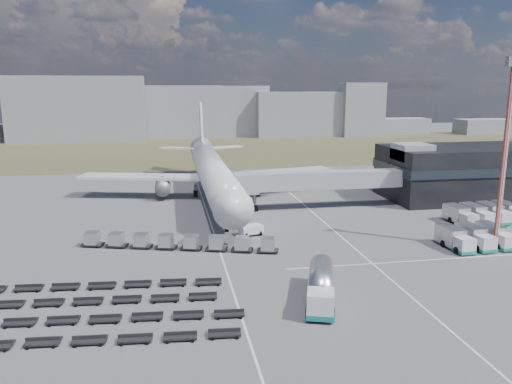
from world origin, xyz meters
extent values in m
plane|color=#565659|center=(0.00, 0.00, 0.00)|extent=(420.00, 420.00, 0.00)
cube|color=#454029|center=(0.00, 110.00, 0.01)|extent=(420.00, 90.00, 0.01)
cube|color=silver|center=(-2.00, 5.00, 0.01)|extent=(0.25, 110.00, 0.01)
cube|color=silver|center=(16.00, 5.00, 0.01)|extent=(0.25, 110.00, 0.01)
cube|color=silver|center=(25.00, -8.00, 0.01)|extent=(40.00, 0.25, 0.01)
cube|color=black|center=(48.00, 24.00, 5.00)|extent=(30.00, 16.00, 10.00)
cube|color=#262D38|center=(48.00, 24.00, 6.20)|extent=(30.40, 16.40, 1.60)
cube|color=#939399|center=(36.00, 22.00, 9.50)|extent=(6.00, 6.00, 3.00)
cube|color=#939399|center=(18.10, 20.50, 5.10)|extent=(29.80, 3.00, 3.00)
cube|color=#939399|center=(4.70, 20.00, 5.10)|extent=(4.00, 3.60, 3.40)
cylinder|color=slate|center=(6.20, 20.50, 2.55)|extent=(0.70, 0.70, 5.10)
cylinder|color=black|center=(6.20, 20.50, 0.45)|extent=(1.40, 0.90, 1.40)
cylinder|color=silver|center=(0.00, 30.00, 5.30)|extent=(5.60, 48.00, 5.60)
cone|color=silver|center=(0.00, 3.50, 5.30)|extent=(5.60, 5.00, 5.60)
cone|color=silver|center=(0.00, 58.00, 6.10)|extent=(5.60, 8.00, 5.60)
cube|color=black|center=(0.00, 5.50, 6.10)|extent=(2.20, 2.00, 0.80)
cube|color=silver|center=(-13.00, 35.00, 4.10)|extent=(25.59, 11.38, 0.50)
cube|color=silver|center=(13.00, 35.00, 4.10)|extent=(25.59, 11.38, 0.50)
cylinder|color=slate|center=(-9.50, 33.00, 2.40)|extent=(3.00, 5.00, 3.00)
cylinder|color=slate|center=(9.50, 33.00, 2.40)|extent=(3.00, 5.00, 3.00)
cube|color=silver|center=(-5.50, 60.00, 6.50)|extent=(9.49, 5.63, 0.35)
cube|color=silver|center=(5.50, 60.00, 6.50)|extent=(9.49, 5.63, 0.35)
cube|color=silver|center=(0.00, 61.00, 11.80)|extent=(0.50, 9.06, 11.45)
cylinder|color=slate|center=(0.00, 9.00, 1.25)|extent=(0.50, 0.50, 2.50)
cylinder|color=slate|center=(-3.20, 34.00, 1.25)|extent=(0.60, 0.60, 2.50)
cylinder|color=slate|center=(3.20, 34.00, 1.25)|extent=(0.60, 0.60, 2.50)
cylinder|color=black|center=(0.00, 9.00, 0.50)|extent=(0.50, 1.20, 1.20)
cube|color=gray|center=(-42.46, 142.81, 12.56)|extent=(51.52, 12.00, 25.12)
cube|color=gray|center=(-12.87, 151.11, 10.78)|extent=(54.25, 12.00, 21.56)
cube|color=gray|center=(17.08, 152.71, 10.70)|extent=(35.46, 12.00, 21.41)
cube|color=gray|center=(47.42, 146.80, 9.42)|extent=(36.73, 12.00, 18.84)
cube|color=gray|center=(74.36, 143.94, 11.35)|extent=(18.03, 12.00, 22.71)
cube|color=gray|center=(97.52, 152.77, 3.39)|extent=(24.30, 12.00, 6.79)
cube|color=gray|center=(133.64, 143.11, 3.30)|extent=(24.38, 12.00, 6.61)
cube|color=silver|center=(5.23, -21.10, 1.51)|extent=(3.15, 3.15, 2.40)
cube|color=#157A73|center=(5.23, -21.10, 0.57)|extent=(3.29, 3.29, 0.52)
cylinder|color=silver|center=(6.80, -16.23, 1.98)|extent=(4.89, 8.25, 2.61)
cube|color=slate|center=(6.80, -16.23, 0.78)|extent=(4.79, 8.22, 0.37)
cylinder|color=black|center=(6.32, -17.72, 0.52)|extent=(2.94, 1.93, 1.15)
cube|color=silver|center=(3.25, 6.37, 0.74)|extent=(3.69, 2.72, 1.48)
cube|color=silver|center=(7.22, 34.56, 1.50)|extent=(3.43, 5.99, 2.63)
cube|color=#157A73|center=(7.22, 34.56, 0.42)|extent=(3.55, 6.11, 0.42)
cube|color=silver|center=(29.17, -6.63, 1.19)|extent=(2.20, 2.12, 2.01)
cube|color=#157A73|center=(29.17, -6.63, 0.41)|extent=(2.30, 2.21, 0.41)
cube|color=silver|center=(29.01, -3.43, 1.56)|extent=(2.40, 4.31, 2.38)
cube|color=silver|center=(32.28, -6.47, 1.19)|extent=(2.20, 2.12, 2.01)
cube|color=#157A73|center=(32.28, -6.47, 0.41)|extent=(2.30, 2.21, 0.41)
cube|color=silver|center=(32.12, -3.28, 1.56)|extent=(2.40, 4.31, 2.38)
cube|color=silver|center=(35.39, -6.32, 1.19)|extent=(2.20, 2.12, 2.01)
cube|color=#157A73|center=(35.39, -6.32, 0.41)|extent=(2.30, 2.21, 0.41)
cube|color=silver|center=(35.23, -3.12, 1.56)|extent=(2.40, 4.31, 2.38)
cube|color=silver|center=(36.90, 4.43, 1.18)|extent=(2.25, 2.17, 2.00)
cube|color=#157A73|center=(36.90, 4.43, 0.41)|extent=(2.35, 2.27, 0.41)
cube|color=silver|center=(36.64, 7.61, 1.55)|extent=(2.52, 4.35, 2.37)
cube|color=silver|center=(39.99, 4.69, 1.18)|extent=(2.25, 2.17, 2.00)
cube|color=#157A73|center=(39.99, 4.69, 0.41)|extent=(2.35, 2.27, 0.41)
cube|color=silver|center=(39.73, 7.86, 1.55)|extent=(2.52, 4.35, 2.37)
cube|color=silver|center=(43.08, 4.94, 1.18)|extent=(2.25, 2.17, 2.00)
cube|color=#157A73|center=(43.08, 4.94, 0.41)|extent=(2.35, 2.27, 0.41)
cube|color=silver|center=(42.81, 8.11, 1.55)|extent=(2.52, 4.35, 2.37)
cube|color=silver|center=(45.90, 8.37, 1.55)|extent=(2.52, 4.35, 2.37)
cube|color=black|center=(-18.82, 5.07, 0.32)|extent=(3.15, 2.42, 0.19)
cube|color=silver|center=(-18.82, 5.07, 1.23)|extent=(2.12, 2.12, 1.60)
cube|color=black|center=(-15.54, 4.11, 0.32)|extent=(3.15, 2.42, 0.19)
cube|color=silver|center=(-15.54, 4.11, 1.23)|extent=(2.12, 2.12, 1.60)
cube|color=black|center=(-12.26, 3.15, 0.32)|extent=(3.15, 2.42, 0.19)
cube|color=silver|center=(-12.26, 3.15, 1.23)|extent=(2.12, 2.12, 1.60)
cube|color=black|center=(-8.98, 2.19, 0.32)|extent=(3.15, 2.42, 0.19)
cube|color=silver|center=(-8.98, 2.19, 1.23)|extent=(2.12, 2.12, 1.60)
cube|color=black|center=(-5.70, 1.24, 0.32)|extent=(3.15, 2.42, 0.19)
cube|color=silver|center=(-5.70, 1.24, 1.23)|extent=(2.12, 2.12, 1.60)
cube|color=black|center=(-2.42, 0.28, 0.32)|extent=(3.15, 2.42, 0.19)
cube|color=silver|center=(-2.42, 0.28, 1.23)|extent=(2.12, 2.12, 1.60)
cube|color=black|center=(0.86, -0.68, 0.32)|extent=(3.15, 2.42, 0.19)
cube|color=silver|center=(0.86, -0.68, 1.23)|extent=(2.12, 2.12, 1.60)
cube|color=black|center=(4.14, -1.64, 0.32)|extent=(3.15, 2.42, 0.19)
cube|color=silver|center=(4.14, -1.64, 1.23)|extent=(2.12, 2.12, 1.60)
cube|color=black|center=(-17.33, -21.83, 0.34)|extent=(30.61, 3.80, 0.69)
cube|color=black|center=(-17.02, -17.83, 0.34)|extent=(30.61, 3.80, 0.69)
cube|color=black|center=(-16.71, -13.83, 0.34)|extent=(26.79, 3.50, 0.69)
cube|color=black|center=(-16.40, -9.82, 0.34)|extent=(26.79, 3.50, 0.69)
cylinder|color=red|center=(34.31, -5.68, 12.03)|extent=(0.67, 0.67, 24.06)
cube|color=#565659|center=(34.31, -5.68, 0.14)|extent=(1.93, 1.93, 0.29)
camera|label=1|loc=(-8.28, -62.65, 21.41)|focal=35.00mm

